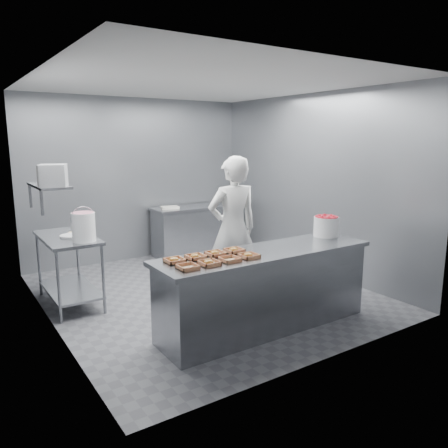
{
  "coord_description": "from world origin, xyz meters",
  "views": [
    {
      "loc": [
        -2.95,
        -4.98,
        2.11
      ],
      "look_at": [
        0.2,
        -0.2,
        0.99
      ],
      "focal_mm": 35.0,
      "sensor_mm": 36.0,
      "label": 1
    }
  ],
  "objects_px": {
    "tray_7": "(234,250)",
    "strawberry_tub": "(326,225)",
    "appliance": "(53,175)",
    "tray_3": "(249,256)",
    "tray_4": "(175,260)",
    "tray_1": "(209,263)",
    "worker": "(233,229)",
    "back_counter": "(193,230)",
    "tray_6": "(215,253)",
    "prep_table": "(69,260)",
    "tray_2": "(230,259)",
    "glaze_bucket": "(84,226)",
    "service_counter": "(266,289)",
    "tray_0": "(188,267)",
    "tray_5": "(196,257)"
  },
  "relations": [
    {
      "from": "tray_0",
      "to": "strawberry_tub",
      "type": "distance_m",
      "value": 2.16
    },
    {
      "from": "tray_7",
      "to": "worker",
      "type": "xyz_separation_m",
      "value": [
        0.56,
        0.83,
        0.03
      ]
    },
    {
      "from": "back_counter",
      "to": "appliance",
      "type": "relative_size",
      "value": 4.43
    },
    {
      "from": "back_counter",
      "to": "tray_0",
      "type": "relative_size",
      "value": 8.01
    },
    {
      "from": "appliance",
      "to": "back_counter",
      "type": "bearing_deg",
      "value": 49.46
    },
    {
      "from": "tray_4",
      "to": "tray_7",
      "type": "xyz_separation_m",
      "value": [
        0.72,
        0.0,
        0.0
      ]
    },
    {
      "from": "service_counter",
      "to": "tray_5",
      "type": "relative_size",
      "value": 13.88
    },
    {
      "from": "back_counter",
      "to": "tray_2",
      "type": "relative_size",
      "value": 8.01
    },
    {
      "from": "service_counter",
      "to": "tray_2",
      "type": "bearing_deg",
      "value": -167.06
    },
    {
      "from": "tray_2",
      "to": "tray_3",
      "type": "bearing_deg",
      "value": -0.0
    },
    {
      "from": "tray_0",
      "to": "prep_table",
      "type": "bearing_deg",
      "value": 105.92
    },
    {
      "from": "tray_0",
      "to": "tray_5",
      "type": "distance_m",
      "value": 0.36
    },
    {
      "from": "back_counter",
      "to": "tray_4",
      "type": "height_order",
      "value": "tray_4"
    },
    {
      "from": "tray_5",
      "to": "worker",
      "type": "distance_m",
      "value": 1.33
    },
    {
      "from": "tray_0",
      "to": "strawberry_tub",
      "type": "bearing_deg",
      "value": 7.53
    },
    {
      "from": "tray_2",
      "to": "tray_5",
      "type": "height_order",
      "value": "tray_5"
    },
    {
      "from": "tray_0",
      "to": "strawberry_tub",
      "type": "relative_size",
      "value": 0.61
    },
    {
      "from": "tray_4",
      "to": "strawberry_tub",
      "type": "distance_m",
      "value": 2.14
    },
    {
      "from": "tray_5",
      "to": "appliance",
      "type": "height_order",
      "value": "appliance"
    },
    {
      "from": "tray_1",
      "to": "worker",
      "type": "height_order",
      "value": "worker"
    },
    {
      "from": "back_counter",
      "to": "strawberry_tub",
      "type": "bearing_deg",
      "value": -86.68
    },
    {
      "from": "prep_table",
      "to": "strawberry_tub",
      "type": "xyz_separation_m",
      "value": [
        2.73,
        -1.8,
        0.44
      ]
    },
    {
      "from": "tray_7",
      "to": "appliance",
      "type": "relative_size",
      "value": 0.55
    },
    {
      "from": "tray_5",
      "to": "glaze_bucket",
      "type": "height_order",
      "value": "glaze_bucket"
    },
    {
      "from": "tray_7",
      "to": "glaze_bucket",
      "type": "relative_size",
      "value": 0.44
    },
    {
      "from": "worker",
      "to": "appliance",
      "type": "xyz_separation_m",
      "value": [
        -2.04,
        0.71,
        0.74
      ]
    },
    {
      "from": "tray_3",
      "to": "tray_4",
      "type": "distance_m",
      "value": 0.77
    },
    {
      "from": "prep_table",
      "to": "appliance",
      "type": "distance_m",
      "value": 1.14
    },
    {
      "from": "prep_table",
      "to": "worker",
      "type": "relative_size",
      "value": 0.63
    },
    {
      "from": "tray_7",
      "to": "service_counter",
      "type": "bearing_deg",
      "value": -21.33
    },
    {
      "from": "tray_1",
      "to": "tray_3",
      "type": "xyz_separation_m",
      "value": [
        0.48,
        0.0,
        0.0
      ]
    },
    {
      "from": "tray_3",
      "to": "back_counter",
      "type": "bearing_deg",
      "value": 69.88
    },
    {
      "from": "service_counter",
      "to": "tray_7",
      "type": "relative_size",
      "value": 13.88
    },
    {
      "from": "tray_3",
      "to": "tray_4",
      "type": "bearing_deg",
      "value": 159.8
    },
    {
      "from": "tray_0",
      "to": "glaze_bucket",
      "type": "xyz_separation_m",
      "value": [
        -0.49,
        1.68,
        0.16
      ]
    },
    {
      "from": "tray_6",
      "to": "worker",
      "type": "relative_size",
      "value": 0.1
    },
    {
      "from": "tray_7",
      "to": "strawberry_tub",
      "type": "height_order",
      "value": "strawberry_tub"
    },
    {
      "from": "tray_4",
      "to": "appliance",
      "type": "bearing_deg",
      "value": 116.18
    },
    {
      "from": "service_counter",
      "to": "tray_4",
      "type": "relative_size",
      "value": 13.88
    },
    {
      "from": "tray_3",
      "to": "worker",
      "type": "distance_m",
      "value": 1.23
    },
    {
      "from": "service_counter",
      "to": "tray_3",
      "type": "relative_size",
      "value": 13.88
    },
    {
      "from": "tray_1",
      "to": "strawberry_tub",
      "type": "xyz_separation_m",
      "value": [
        1.9,
        0.28,
        0.11
      ]
    },
    {
      "from": "tray_4",
      "to": "tray_2",
      "type": "bearing_deg",
      "value": -28.74
    },
    {
      "from": "prep_table",
      "to": "tray_2",
      "type": "xyz_separation_m",
      "value": [
        1.07,
        -2.08,
        0.33
      ]
    },
    {
      "from": "back_counter",
      "to": "worker",
      "type": "bearing_deg",
      "value": -106.64
    },
    {
      "from": "service_counter",
      "to": "worker",
      "type": "bearing_deg",
      "value": 77.31
    },
    {
      "from": "tray_2",
      "to": "tray_5",
      "type": "distance_m",
      "value": 0.36
    },
    {
      "from": "tray_3",
      "to": "appliance",
      "type": "distance_m",
      "value": 2.46
    },
    {
      "from": "tray_6",
      "to": "strawberry_tub",
      "type": "bearing_deg",
      "value": 0.6
    },
    {
      "from": "strawberry_tub",
      "to": "appliance",
      "type": "xyz_separation_m",
      "value": [
        -2.9,
        1.53,
        0.65
      ]
    }
  ]
}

